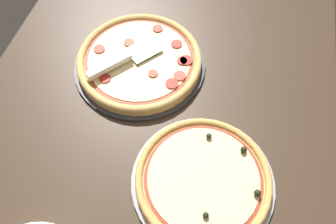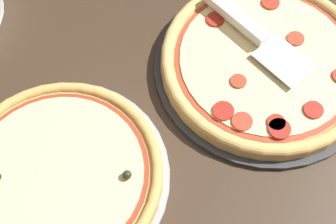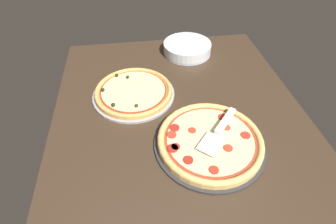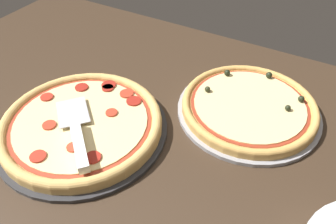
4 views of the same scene
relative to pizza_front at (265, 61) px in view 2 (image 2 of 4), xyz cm
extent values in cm
cube|color=#38281C|center=(6.73, 7.54, -4.30)|extent=(142.60, 100.18, 3.60)
cylinder|color=#2D2D30|center=(0.00, -0.03, -2.00)|extent=(39.31, 39.31, 1.00)
cylinder|color=#DBAD60|center=(0.00, -0.03, -0.57)|extent=(36.96, 36.96, 1.87)
torus|color=#DBAD60|center=(0.00, -0.03, 0.37)|extent=(36.96, 36.96, 2.26)
cylinder|color=#A33823|center=(0.00, -0.03, 0.44)|extent=(32.12, 32.12, 0.15)
cylinder|color=beige|center=(0.00, -0.03, 0.57)|extent=(30.30, 30.30, 0.40)
cylinder|color=#B73823|center=(4.58, 5.43, 0.97)|extent=(2.78, 2.78, 0.40)
cylinder|color=maroon|center=(-1.91, 12.51, 0.97)|extent=(2.98, 2.98, 0.40)
cylinder|color=#B73823|center=(3.57, 13.00, 0.97)|extent=(3.41, 3.41, 0.40)
cylinder|color=maroon|center=(-7.89, 9.44, 0.97)|extent=(3.30, 3.30, 0.40)
cylinder|color=maroon|center=(6.30, 11.47, 0.97)|extent=(3.58, 3.58, 0.40)
cylinder|color=maroon|center=(-2.42, 13.58, 0.97)|extent=(3.68, 3.68, 0.40)
cylinder|color=#AD2D1E|center=(-0.41, -12.61, 0.97)|extent=(3.36, 3.36, 0.40)
cylinder|color=#B73823|center=(-5.04, -4.77, 0.97)|extent=(3.09, 3.09, 0.40)
cylinder|color=maroon|center=(9.48, -7.32, 0.97)|extent=(3.32, 3.32, 0.40)
cylinder|color=#B73823|center=(4.11, -7.17, 0.97)|extent=(2.81, 2.81, 0.40)
cylinder|color=#939399|center=(31.37, 25.16, -2.00)|extent=(34.97, 34.97, 1.00)
cylinder|color=tan|center=(31.37, 25.16, -0.75)|extent=(32.87, 32.87, 1.51)
torus|color=tan|center=(31.37, 25.16, 0.01)|extent=(32.87, 32.87, 1.80)
cylinder|color=maroon|center=(31.37, 25.16, 0.08)|extent=(28.57, 28.57, 0.15)
cylinder|color=beige|center=(31.37, 25.16, 0.21)|extent=(26.95, 26.95, 0.40)
sphere|color=#282D19|center=(20.44, 24.40, 1.12)|extent=(1.42, 1.42, 1.42)
cube|color=#B7B7BC|center=(-2.87, 0.68, 1.62)|extent=(11.50, 11.26, 0.24)
cube|color=white|center=(5.91, -6.98, 2.50)|extent=(11.96, 10.84, 2.00)
camera|label=1|loc=(58.95, 23.22, 75.30)|focal=35.00mm
camera|label=2|loc=(11.13, 48.59, 67.99)|focal=50.00mm
camera|label=3|loc=(-56.61, 23.05, 70.11)|focal=28.00mm
camera|label=4|loc=(43.88, -37.26, 52.05)|focal=35.00mm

